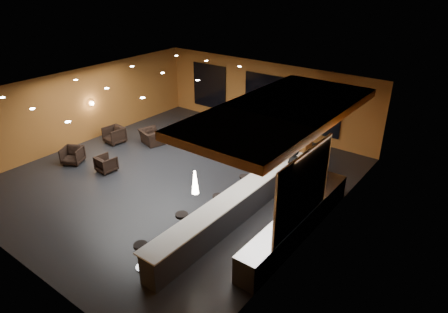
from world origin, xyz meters
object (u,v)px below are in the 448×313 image
Objects in this scene: prep_counter at (297,223)px; pendant_0 at (195,182)px; armchair_b at (106,164)px; armchair_d at (152,137)px; staff_b at (317,177)px; bar_stool_1 at (182,222)px; armchair_c at (114,135)px; bar_stool_3 at (244,182)px; staff_a at (293,169)px; armchair_a at (72,155)px; bar_counter at (236,207)px; column at (304,130)px; bar_stool_4 at (266,162)px; pendant_1 at (246,151)px; pendant_2 at (285,128)px; bar_stool_0 at (141,253)px; staff_c at (316,176)px; bar_stool_2 at (218,202)px.

prep_counter is 8.57× the size of pendant_0.
armchair_b is 3.14m from armchair_d.
bar_stool_1 is at bearing -138.31° from staff_b.
bar_stool_3 is at bearing 4.68° from armchair_c.
armchair_d is 1.30× the size of bar_stool_1.
armchair_a is (-8.59, -3.67, -0.50)m from staff_a.
bar_counter is 10.82× the size of armchair_b.
armchair_c is (-8.39, -2.89, -1.36)m from column.
bar_stool_3 is at bearing -156.36° from armchair_b.
pendant_1 is at bearing -72.10° from bar_stool_4.
bar_stool_3 is (7.61, -0.12, 0.07)m from armchair_c.
pendant_2 is at bearing 14.37° from armchair_c.
bar_stool_0 reaches higher than bar_stool_4.
bar_stool_4 is at bearing 2.48° from armchair_a.
bar_stool_4 is (-2.95, 2.93, 0.06)m from prep_counter.
armchair_a is at bearing -147.60° from staff_a.
column is 6.63m from pendant_0.
bar_stool_1 is at bearing -106.21° from staff_c.
pendant_1 is 0.91× the size of bar_stool_4.
staff_c is 3.79m from bar_stool_2.
pendant_0 is at bearing -90.00° from bar_counter.
bar_stool_2 is at bearing 89.98° from bar_stool_0.
bar_counter is 3.59m from bar_stool_0.
staff_b reaches higher than staff_c.
armchair_d is 6.75m from bar_stool_2.
armchair_c is at bearing 166.96° from bar_stool_2.
column is at bearing 82.53° from bar_stool_1.
staff_a is 1.63× the size of armchair_d.
bar_counter is 2.29× the size of column.
pendant_2 is 0.95× the size of armchair_b.
staff_a reaches higher than bar_stool_4.
staff_b is 1.92× the size of armchair_c.
column reaches higher than armchair_d.
bar_stool_3 is at bearing 102.31° from pendant_0.
pendant_1 is at bearing -2.58° from armchair_c.
prep_counter is at bearing -20.91° from armchair_a.
staff_c is (0.87, 0.18, -0.08)m from staff_a.
bar_counter is at bearing -90.00° from pendant_1.
bar_stool_0 is at bearing -96.45° from pendant_2.
column is at bearing 24.64° from armchair_c.
column is at bearing 90.00° from bar_counter.
armchair_d is 1.40× the size of bar_stool_4.
prep_counter is 2.99m from bar_stool_3.
bar_counter is at bearing -165.96° from prep_counter.
armchair_c reaches higher than armchair_b.
pendant_0 is 2.02m from bar_stool_1.
prep_counter reaches higher than bar_stool_0.
pendant_2 is at bearing 90.00° from pendant_1.
pendant_1 is (0.00, -4.10, 0.60)m from column.
bar_counter is at bearing 175.01° from armchair_d.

